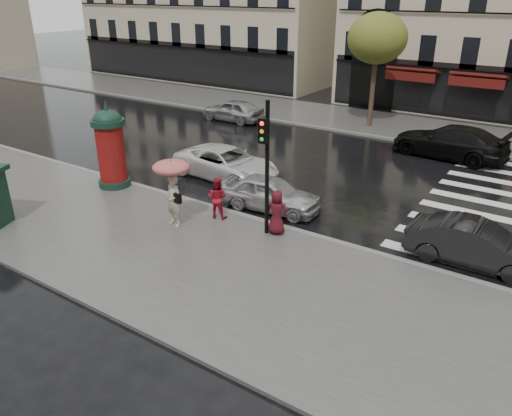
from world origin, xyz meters
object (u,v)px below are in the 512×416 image
Objects in this scene: traffic_light at (266,157)px; car_silver at (271,193)px; man_burgundy at (277,212)px; morris_column at (110,146)px; car_white at (226,163)px; car_darkgrey at (476,244)px; car_black at (450,142)px; car_far_silver at (233,110)px; woman_umbrella at (172,182)px; woman_red at (217,198)px.

traffic_light is 3.21m from car_silver.
morris_column is (-8.09, 0.00, 0.97)m from man_burgundy.
car_white is at bearing 139.67° from traffic_light.
traffic_light is (-0.30, -0.26, 1.99)m from man_burgundy.
morris_column is 0.89× the size of car_darkgrey.
car_black is 13.36m from car_far_silver.
woman_umbrella is at bearing -16.94° from car_black.
woman_red is 0.31× the size of car_white.
car_black is (7.45, 8.59, 0.12)m from car_white.
morris_column is at bearing 12.53° from car_far_silver.
morris_column is at bearing 99.26° from car_silver.
man_burgundy is at bearing -0.00° from morris_column.
traffic_light is at bearing 40.14° from car_far_silver.
car_black is at bearing 17.52° from car_darkgrey.
woman_red is 2.49m from man_burgundy.
man_burgundy is 6.30m from car_darkgrey.
car_silver is 0.95× the size of car_darkgrey.
woman_red reaches higher than car_white.
man_burgundy is 0.38× the size of car_darkgrey.
car_white is at bearing 34.64° from car_far_silver.
car_white is 1.21× the size of car_far_silver.
traffic_light reaches higher than car_white.
morris_column reaches higher than woman_red.
car_black is (-3.47, 10.44, 0.13)m from car_darkgrey.
woman_red is at bearing 143.72° from car_silver.
traffic_light is at bearing 107.15° from car_darkgrey.
car_white is (-2.41, 3.73, -0.20)m from woman_red.
woman_umbrella is 0.44× the size of car_black.
car_silver is 11.15m from car_black.
car_white is (-1.56, 5.10, -1.06)m from woman_umbrella.
woman_umbrella is 0.68× the size of morris_column.
morris_column reaches higher than car_black.
man_burgundy reaches higher than car_silver.
man_burgundy is at bearing -148.42° from car_silver.
morris_column is 4.99m from car_white.
woman_umbrella reaches higher than car_silver.
car_far_silver is (-8.32, 12.28, -0.19)m from woman_red.
traffic_light reaches higher than car_far_silver.
traffic_light reaches higher than car_black.
woman_umbrella is at bearing 6.97° from man_burgundy.
man_burgundy is 0.34× the size of traffic_light.
car_black is at bearing -26.39° from car_silver.
car_darkgrey is at bearing 19.18° from woman_umbrella.
man_burgundy is 16.30m from car_far_silver.
woman_red is at bearing 101.62° from car_darkgrey.
morris_column is 12.55m from car_far_silver.
woman_umbrella is at bearing 28.69° from car_far_silver.
morris_column reaches higher than woman_umbrella.
car_far_silver is at bearing 118.69° from woman_umbrella.
traffic_light reaches higher than woman_red.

